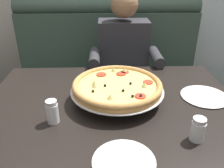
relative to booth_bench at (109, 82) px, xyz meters
The scene contains 9 objects.
booth_bench is the anchor object (origin of this frame).
dining_table 1.00m from the booth_bench, 90.00° to the right, with size 1.36×0.99×0.76m.
diner_main 0.43m from the booth_bench, 65.76° to the right, with size 0.54×0.64×1.27m.
pizza 1.02m from the booth_bench, 88.15° to the right, with size 0.49×0.49×0.12m.
shaker_pepper_flakes 1.37m from the booth_bench, 74.77° to the right, with size 0.06×0.06×0.11m.
shaker_oregano 1.22m from the booth_bench, 103.89° to the right, with size 0.06×0.06×0.11m.
plate_near_left 1.11m from the booth_bench, 60.51° to the right, with size 0.26×0.26×0.02m.
plate_near_right 1.43m from the booth_bench, 88.69° to the right, with size 0.24×0.24×0.02m.
patio_chair 1.88m from the booth_bench, 48.48° to the left, with size 0.40×0.40×0.86m.
Camera 1 is at (-0.03, -1.06, 1.41)m, focal length 37.65 mm.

